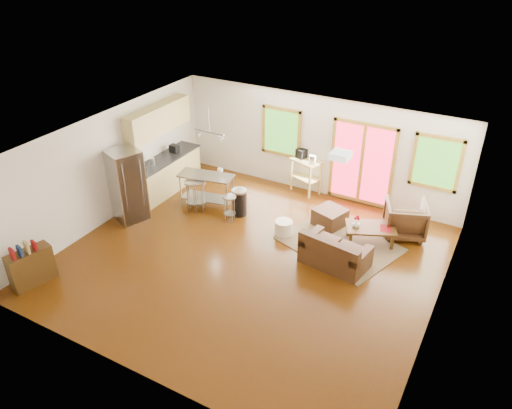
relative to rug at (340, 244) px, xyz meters
The scene contains 29 objects.
floor 2.09m from the rug, 135.17° to the right, with size 7.50×7.00×0.02m, color #351A04.
ceiling 3.33m from the rug, 135.17° to the right, with size 7.50×7.00×0.02m, color white.
back_wall 2.83m from the rug, 125.93° to the left, with size 7.50×0.02×2.60m, color silver.
left_wall 5.59m from the rug, 164.33° to the right, with size 0.02×7.00×2.60m, color silver.
right_wall 3.00m from the rug, 32.79° to the right, with size 0.02×7.00×2.60m, color silver.
front_wall 5.35m from the rug, 106.54° to the right, with size 7.50×0.02×2.60m, color silver.
window_left 3.51m from the rug, 141.24° to the left, with size 1.10×0.05×1.30m.
french_doors 2.29m from the rug, 97.97° to the left, with size 1.60×0.05×2.10m.
window_right 2.86m from the rug, 54.46° to the left, with size 1.10×0.05×1.30m.
rug is the anchor object (origin of this frame).
loveseat 0.84m from the rug, 79.23° to the right, with size 1.46×0.97×0.72m.
coffee_table 0.75m from the rug, 34.66° to the left, with size 1.24×1.03×0.43m.
armchair 1.62m from the rug, 44.43° to the left, with size 0.88×0.82×0.90m, color black.
ottoman 0.84m from the rug, 128.08° to the left, with size 0.64×0.64×0.43m, color black.
pouf 1.31m from the rug, 169.55° to the right, with size 0.40×0.40×0.35m, color #EBE8CD.
vase 0.60m from the rug, 41.66° to the left, with size 0.18×0.19×0.29m.
book 1.01m from the rug, 29.48° to the left, with size 0.24×0.03×0.32m, color #680B0C.
cabinets 5.05m from the rug, behind, with size 0.64×2.24×2.30m.
refrigerator 5.08m from the rug, 164.34° to the right, with size 0.90×0.89×1.75m.
island 3.59m from the rug, behind, with size 1.42×0.78×0.85m.
cup 3.36m from the rug, behind, with size 0.14×0.11×0.14m, color white.
bar_stool_a 3.77m from the rug, behind, with size 0.50×0.50×0.79m.
bar_stool_b 3.64m from the rug, behind, with size 0.50×0.50×0.80m.
bar_stool_c 2.72m from the rug, behind, with size 0.38×0.38×0.67m.
trash_can 2.64m from the rug, behind, with size 0.45×0.45×0.67m.
kitchen_cart 2.66m from the rug, 132.11° to the left, with size 0.88×0.72×1.16m.
bookshelf 6.40m from the rug, 139.05° to the right, with size 0.52×0.89×0.99m.
ceiling_flush 2.67m from the rug, 82.05° to the right, with size 0.35×0.35×0.12m, color white.
pendant_light 3.87m from the rug, behind, with size 0.80×0.18×0.79m.
Camera 1 is at (4.28, -7.44, 6.28)m, focal length 35.00 mm.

